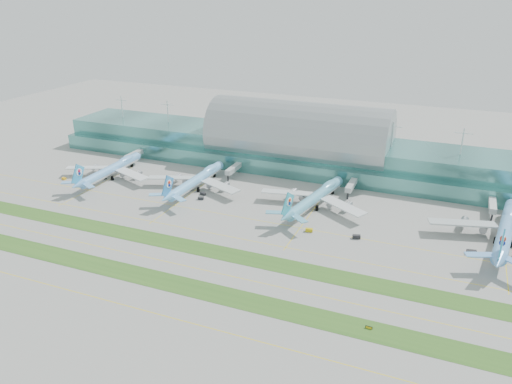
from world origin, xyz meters
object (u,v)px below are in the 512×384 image
at_px(airliner_b, 197,179).
at_px(taxiway_sign_east, 369,328).
at_px(terminal, 298,145).
at_px(airliner_d, 506,228).
at_px(airliner_a, 112,169).
at_px(airliner_c, 316,197).

bearing_deg(airliner_b, taxiway_sign_east, -36.58).
bearing_deg(airliner_b, terminal, 57.07).
relative_size(airliner_b, airliner_d, 0.88).
height_order(terminal, airliner_d, terminal).
height_order(airliner_d, taxiway_sign_east, airliner_d).
bearing_deg(airliner_d, terminal, 159.66).
height_order(airliner_a, taxiway_sign_east, airliner_a).
distance_m(airliner_a, airliner_d, 225.45).
distance_m(airliner_a, taxiway_sign_east, 199.78).
relative_size(airliner_c, airliner_d, 0.89).
height_order(airliner_b, taxiway_sign_east, airliner_b).
bearing_deg(terminal, airliner_c, -63.65).
height_order(airliner_a, airliner_d, airliner_d).
relative_size(terminal, airliner_a, 4.94).
xyz_separation_m(airliner_d, taxiway_sign_east, (-47.22, -90.13, -6.26)).
bearing_deg(taxiway_sign_east, airliner_a, 153.96).
relative_size(airliner_c, taxiway_sign_east, 28.44).
bearing_deg(airliner_a, airliner_d, -1.08).
height_order(terminal, airliner_a, terminal).
bearing_deg(airliner_a, airliner_b, 2.54).
distance_m(terminal, airliner_d, 140.44).
relative_size(airliner_d, taxiway_sign_east, 31.98).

